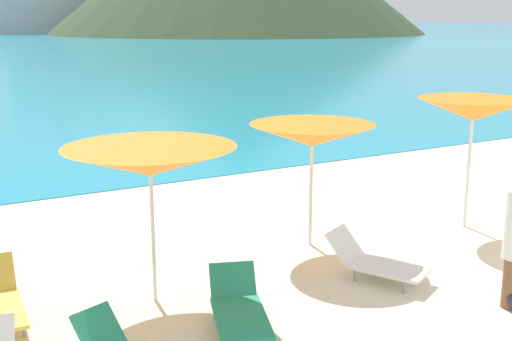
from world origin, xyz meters
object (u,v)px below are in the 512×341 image
at_px(umbrella_3, 312,135).
at_px(lounge_chair_0, 239,307).
at_px(umbrella_2, 150,161).
at_px(umbrella_4, 473,110).
at_px(lounge_chair_3, 374,261).

xyz_separation_m(umbrella_3, lounge_chair_0, (-2.51, -2.10, -1.63)).
xyz_separation_m(umbrella_2, umbrella_3, (3.13, 0.82, -0.06)).
height_order(umbrella_2, umbrella_3, umbrella_2).
distance_m(umbrella_2, umbrella_4, 6.20).
distance_m(umbrella_4, lounge_chair_0, 6.08).
distance_m(umbrella_2, lounge_chair_3, 3.65).
distance_m(umbrella_2, lounge_chair_0, 2.20).
xyz_separation_m(umbrella_2, lounge_chair_0, (0.62, -1.28, -1.69)).
relative_size(umbrella_3, umbrella_4, 0.88).
relative_size(umbrella_2, umbrella_3, 1.16).
relative_size(umbrella_4, lounge_chair_3, 1.49).
relative_size(umbrella_2, lounge_chair_3, 1.53).
height_order(umbrella_4, lounge_chair_0, umbrella_4).
bearing_deg(umbrella_4, umbrella_3, 169.00).
distance_m(umbrella_3, umbrella_4, 3.14).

